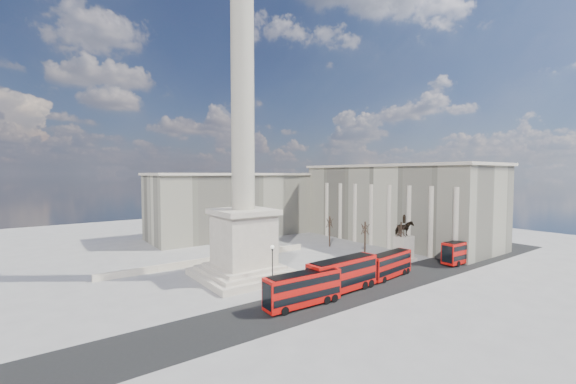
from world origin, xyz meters
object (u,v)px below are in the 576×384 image
(red_bus_c, at_px, (390,264))
(equestrian_statue, at_px, (404,244))
(red_bus_a, at_px, (303,289))
(red_bus_b, at_px, (343,274))
(pedestrian_crossing, at_px, (364,263))
(pedestrian_standing, at_px, (403,253))
(pedestrian_walking, at_px, (392,254))
(nelsons_column, at_px, (243,196))
(red_bus_d, at_px, (463,251))
(victorian_lamp, at_px, (272,263))

(red_bus_c, relative_size, equestrian_statue, 1.13)
(red_bus_a, distance_m, equestrian_statue, 30.54)
(red_bus_b, bearing_deg, pedestrian_crossing, 27.12)
(red_bus_c, height_order, pedestrian_standing, red_bus_c)
(equestrian_statue, relative_size, pedestrian_walking, 4.63)
(red_bus_c, xyz_separation_m, pedestrian_standing, (12.93, 6.75, -1.20))
(red_bus_b, relative_size, red_bus_c, 1.18)
(nelsons_column, distance_m, pedestrian_crossing, 24.45)
(equestrian_statue, relative_size, pedestrian_crossing, 5.79)
(nelsons_column, relative_size, equestrian_statue, 5.71)
(red_bus_c, xyz_separation_m, red_bus_d, (18.41, -2.20, 0.12))
(nelsons_column, xyz_separation_m, red_bus_c, (18.62, -13.85, -10.86))
(victorian_lamp, relative_size, equestrian_statue, 0.70)
(victorian_lamp, bearing_deg, equestrian_statue, -2.88)
(red_bus_c, relative_size, pedestrian_standing, 5.72)
(red_bus_a, xyz_separation_m, victorian_lamp, (0.93, 8.37, 1.40))
(red_bus_d, height_order, pedestrian_crossing, red_bus_d)
(victorian_lamp, relative_size, pedestrian_crossing, 4.07)
(nelsons_column, height_order, victorian_lamp, nelsons_column)
(red_bus_a, height_order, pedestrian_walking, red_bus_a)
(victorian_lamp, bearing_deg, red_bus_a, -96.37)
(red_bus_d, height_order, equestrian_statue, equestrian_statue)
(red_bus_c, xyz_separation_m, victorian_lamp, (-17.81, 6.79, 1.55))
(red_bus_b, xyz_separation_m, red_bus_d, (29.43, -1.51, -0.28))
(nelsons_column, xyz_separation_m, equestrian_statue, (29.61, -8.51, -9.86))
(red_bus_a, bearing_deg, victorian_lamp, 85.81)
(equestrian_statue, bearing_deg, red_bus_b, -164.67)
(red_bus_c, bearing_deg, red_bus_d, -14.05)
(red_bus_b, height_order, red_bus_c, red_bus_b)
(red_bus_d, bearing_deg, pedestrian_standing, 123.75)
(equestrian_statue, height_order, pedestrian_walking, equestrian_statue)
(red_bus_b, distance_m, red_bus_d, 29.47)
(nelsons_column, distance_m, equestrian_statue, 32.35)
(red_bus_b, bearing_deg, nelsons_column, 114.61)
(victorian_lamp, bearing_deg, pedestrian_walking, 0.82)
(red_bus_d, relative_size, pedestrian_walking, 5.50)
(red_bus_c, bearing_deg, pedestrian_standing, 20.31)
(equestrian_statue, bearing_deg, red_bus_a, -166.90)
(red_bus_d, relative_size, equestrian_statue, 1.19)
(nelsons_column, xyz_separation_m, red_bus_a, (-0.13, -15.43, -10.70))
(red_bus_b, distance_m, pedestrian_standing, 25.13)
(pedestrian_crossing, bearing_deg, red_bus_a, 91.53)
(pedestrian_walking, bearing_deg, red_bus_a, 173.23)
(nelsons_column, distance_m, pedestrian_standing, 34.51)
(red_bus_a, height_order, red_bus_b, red_bus_b)
(pedestrian_walking, bearing_deg, victorian_lamp, 157.12)
(nelsons_column, distance_m, red_bus_b, 19.46)
(victorian_lamp, xyz_separation_m, pedestrian_crossing, (19.04, -0.38, -2.86))
(red_bus_c, distance_m, pedestrian_crossing, 6.66)
(red_bus_d, distance_m, pedestrian_crossing, 19.27)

